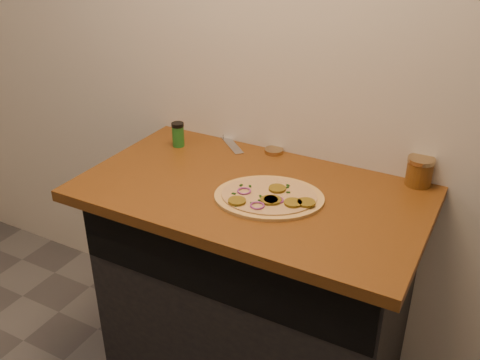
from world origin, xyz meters
The scene contains 8 objects.
cabinet centered at (0.00, 1.45, 0.43)m, with size 1.10×0.60×0.86m, color black.
countertop centered at (0.00, 1.42, 0.88)m, with size 1.20×0.70×0.04m, color brown.
pizza centered at (0.09, 1.38, 0.91)m, with size 0.47×0.47×0.02m.
chefs_knife centered at (-0.29, 1.75, 0.91)m, with size 0.23×0.21×0.02m.
mason_jar_lid centered at (-0.06, 1.72, 0.91)m, with size 0.08×0.08×0.02m, color tan.
salsa_jar centered at (0.50, 1.72, 0.95)m, with size 0.09×0.09×0.10m.
spice_shaker centered at (-0.43, 1.60, 0.95)m, with size 0.05×0.05×0.10m.
flour_spill centered at (0.16, 1.41, 0.90)m, with size 0.18×0.18×0.00m, color white.
Camera 1 is at (0.74, -0.04, 1.79)m, focal length 40.00 mm.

